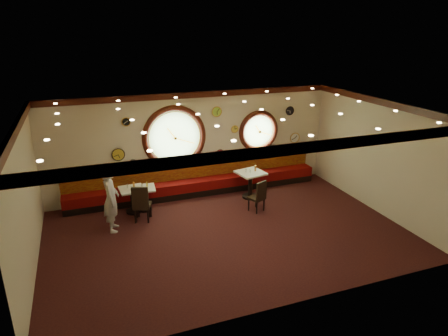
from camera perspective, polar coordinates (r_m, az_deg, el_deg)
floor at (r=10.40m, az=0.52°, el=-9.34°), size 9.00×6.00×0.00m
ceiling at (r=9.28m, az=0.58°, el=8.21°), size 9.00×6.00×0.02m
wall_back at (r=12.43m, az=-4.36°, el=3.53°), size 9.00×0.02×3.20m
wall_front at (r=7.25m, az=9.06°, el=-8.96°), size 9.00×0.02×3.20m
wall_left at (r=9.26m, az=-26.57°, el=-4.36°), size 0.02×6.00×3.20m
wall_right at (r=11.99m, az=21.10°, el=1.63°), size 0.02×6.00×3.20m
molding_back at (r=12.06m, az=-4.48°, el=10.38°), size 9.00×0.10×0.18m
molding_front at (r=6.71m, az=9.54°, el=2.64°), size 9.00×0.10×0.18m
molding_left at (r=8.81m, az=-27.73°, el=4.72°), size 0.10×6.00×0.18m
molding_right at (r=11.62m, az=21.82°, el=8.70°), size 0.10×6.00×0.18m
banquette_base at (r=12.68m, az=-3.83°, el=-3.32°), size 8.00×0.55×0.20m
banquette_seat at (r=12.59m, az=-3.86°, el=-2.27°), size 8.00×0.55×0.30m
banquette_back at (r=12.64m, az=-4.18°, el=-0.24°), size 8.00×0.10×0.55m
porthole_left_glass at (r=12.22m, az=-7.09°, el=4.37°), size 1.66×0.02×1.66m
porthole_left_frame at (r=12.21m, az=-7.07°, el=4.35°), size 1.98×0.18×1.98m
porthole_left_ring at (r=12.18m, az=-7.04°, el=4.32°), size 1.61×0.03×1.61m
porthole_right_glass at (r=13.12m, az=4.93°, el=5.28°), size 1.10×0.02×1.10m
porthole_right_frame at (r=13.11m, az=4.96°, el=5.27°), size 1.38×0.18×1.38m
porthole_right_ring at (r=13.08m, az=5.02°, el=5.24°), size 1.09×0.03×1.09m
wall_clock_0 at (r=11.82m, az=-13.82°, el=6.42°), size 0.24×0.03×0.24m
wall_clock_1 at (r=12.72m, az=1.53°, el=5.59°), size 0.22×0.03×0.22m
wall_clock_2 at (r=12.16m, az=-12.89°, el=0.74°), size 0.20×0.03×0.20m
wall_clock_3 at (r=12.76m, az=-0.59°, el=2.14°), size 0.24×0.03×0.24m
wall_clock_4 at (r=12.03m, az=-14.87°, el=1.87°), size 0.36×0.03×0.36m
wall_clock_5 at (r=13.45m, az=9.37°, el=8.08°), size 0.28×0.03×0.28m
wall_clock_6 at (r=13.79m, az=10.06°, el=4.26°), size 0.34×0.03×0.34m
wall_clock_7 at (r=12.39m, az=-1.05°, el=8.05°), size 0.30×0.03×0.30m
table_a at (r=11.61m, az=-12.95°, el=-4.11°), size 0.71×0.71×0.73m
table_b at (r=11.69m, az=-11.33°, el=-3.93°), size 0.69×0.69×0.70m
table_c at (r=12.28m, az=3.78°, el=-1.93°), size 0.90×0.90×0.84m
chair_a at (r=10.95m, az=-11.80°, el=-4.73°), size 0.54×0.54×0.65m
chair_b at (r=10.98m, az=-11.71°, el=-4.68°), size 0.57×0.57×0.64m
chair_c at (r=11.37m, az=5.01°, el=-3.75°), size 0.52×0.52×0.58m
condiment_a_salt at (r=11.54m, az=-13.64°, el=-2.54°), size 0.04×0.04×0.11m
condiment_b_salt at (r=11.56m, az=-11.73°, el=-2.60°), size 0.03×0.03×0.09m
condiment_c_salt at (r=12.11m, az=3.16°, el=-0.41°), size 0.03×0.03×0.09m
condiment_a_pepper at (r=11.42m, az=-13.12°, el=-2.81°), size 0.03×0.03×0.09m
condiment_b_pepper at (r=11.57m, az=-11.61°, el=-2.54°), size 0.04×0.04×0.10m
condiment_c_pepper at (r=12.10m, az=3.75°, el=-0.45°), size 0.03×0.03×0.09m
condiment_a_bottle at (r=11.56m, az=-12.77°, el=-2.27°), size 0.05×0.05×0.17m
condiment_b_bottle at (r=11.62m, az=-10.95°, el=-2.28°), size 0.05×0.05×0.15m
condiment_c_bottle at (r=12.23m, az=4.49°, el=-0.03°), size 0.06×0.06×0.18m
waiter at (r=10.61m, az=-15.84°, el=-4.33°), size 0.50×0.68×1.72m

